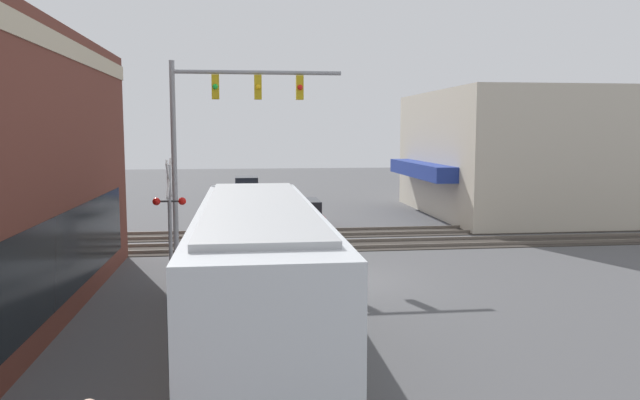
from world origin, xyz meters
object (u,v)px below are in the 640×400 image
Objects in this scene: city_bus at (258,267)px; parked_car_silver at (248,200)px; crossing_signal at (169,201)px; parked_car_red at (302,215)px; parked_car_blue at (247,187)px.

city_bus is 2.67× the size of parked_car_silver.
crossing_signal is 0.85× the size of parked_car_red.
city_bus is 2.62× the size of parked_car_red.
crossing_signal reaches higher than parked_car_blue.
crossing_signal reaches higher than city_bus.
city_bus is 9.41m from crossing_signal.
crossing_signal is 9.67m from parked_car_red.
parked_car_red is 1.01× the size of parked_car_blue.
parked_car_blue reaches higher than parked_car_silver.
parked_car_red is 15.63m from parked_car_blue.
parked_car_silver is at bearing -10.94° from crossing_signal.
parked_car_red reaches higher than parked_car_silver.
parked_car_red is at bearing -8.84° from city_bus.
crossing_signal is 0.86× the size of parked_car_blue.
parked_car_red is (7.78, -5.51, -1.63)m from crossing_signal.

